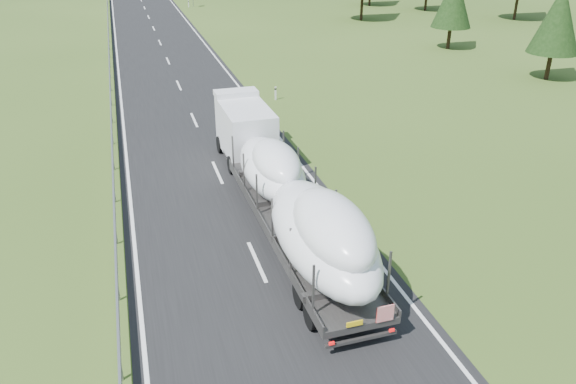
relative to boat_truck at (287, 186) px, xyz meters
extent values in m
cube|color=silver|center=(4.65, 18.89, -1.61)|extent=(0.12, 0.07, 1.00)
cube|color=black|center=(4.65, 18.89, -1.29)|extent=(0.13, 0.08, 0.12)
cube|color=silver|center=(4.65, 68.89, -1.61)|extent=(0.12, 0.07, 1.00)
cube|color=black|center=(4.65, 68.89, -1.29)|extent=(0.13, 0.08, 0.12)
cylinder|color=slate|center=(5.35, 68.89, -1.11)|extent=(0.08, 0.08, 2.00)
cylinder|color=black|center=(44.78, 45.14, 0.02)|extent=(0.36, 0.36, 4.26)
cylinder|color=black|center=(28.08, 18.14, -0.80)|extent=(0.36, 0.36, 2.61)
cone|color=black|center=(28.08, 18.14, 2.83)|extent=(4.07, 4.07, 5.45)
cylinder|color=black|center=(26.60, 31.36, -0.83)|extent=(0.36, 0.36, 2.57)
cone|color=black|center=(26.60, 31.36, 2.74)|extent=(4.00, 4.00, 5.35)
cylinder|color=black|center=(25.01, 50.42, -0.16)|extent=(0.36, 0.36, 3.91)
cube|color=white|center=(0.00, 7.99, -0.27)|extent=(2.50, 4.87, 2.71)
cube|color=black|center=(0.00, 10.46, 0.21)|extent=(2.23, 0.11, 1.35)
cube|color=white|center=(0.00, 10.12, 1.23)|extent=(2.44, 1.20, 0.29)
cube|color=#4F4C4A|center=(0.00, 7.02, -1.58)|extent=(2.46, 2.94, 0.24)
cylinder|color=black|center=(-1.11, 9.73, -1.63)|extent=(0.35, 0.97, 0.97)
cylinder|color=black|center=(1.11, 9.73, -1.63)|extent=(0.35, 0.97, 0.97)
cylinder|color=black|center=(-1.11, 6.63, -1.63)|extent=(0.35, 0.97, 0.97)
cylinder|color=black|center=(1.11, 6.63, -1.63)|extent=(0.35, 0.97, 0.97)
cube|color=#4F4C4A|center=(0.00, -1.20, -1.22)|extent=(2.83, 13.58, 0.25)
cube|color=#4F4C4A|center=(-1.29, -1.20, -0.98)|extent=(0.28, 13.54, 0.23)
cube|color=#4F4C4A|center=(1.29, -1.20, -0.98)|extent=(0.28, 13.54, 0.23)
cube|color=#4F4C4A|center=(-1.29, -7.00, -0.18)|extent=(0.07, 0.07, 1.84)
cube|color=#4F4C4A|center=(1.29, -7.00, -0.18)|extent=(0.07, 0.07, 1.84)
cube|color=#4F4C4A|center=(-1.29, -4.68, -0.18)|extent=(0.07, 0.07, 1.84)
cube|color=#4F4C4A|center=(1.29, -4.68, -0.18)|extent=(0.07, 0.07, 1.84)
cube|color=#4F4C4A|center=(-1.29, -2.36, -0.18)|extent=(0.07, 0.07, 1.84)
cube|color=#4F4C4A|center=(1.29, -2.36, -0.18)|extent=(0.07, 0.07, 1.84)
cube|color=#4F4C4A|center=(-1.29, -0.04, -0.18)|extent=(0.07, 0.07, 1.84)
cube|color=#4F4C4A|center=(1.29, -0.04, -0.18)|extent=(0.07, 0.07, 1.84)
cube|color=#4F4C4A|center=(-1.29, 2.28, -0.18)|extent=(0.07, 0.07, 1.84)
cube|color=#4F4C4A|center=(1.29, 2.28, -0.18)|extent=(0.07, 0.07, 1.84)
cube|color=#4F4C4A|center=(-1.29, 4.60, -0.18)|extent=(0.07, 0.07, 1.84)
cube|color=#4F4C4A|center=(1.29, 4.60, -0.18)|extent=(0.07, 0.07, 1.84)
cylinder|color=black|center=(-1.06, -6.42, -1.63)|extent=(0.40, 0.97, 0.97)
cylinder|color=black|center=(1.06, -6.42, -1.63)|extent=(0.40, 0.97, 0.97)
cylinder|color=black|center=(-1.06, -5.26, -1.63)|extent=(0.40, 0.97, 0.97)
cylinder|color=black|center=(1.06, -5.26, -1.63)|extent=(0.40, 0.97, 0.97)
cube|color=#4F4C4A|center=(0.00, -7.92, -1.68)|extent=(2.42, 0.15, 0.12)
cube|color=red|center=(0.73, -7.99, -0.81)|extent=(0.58, 0.05, 0.58)
cube|color=yellow|center=(-0.29, -7.99, -0.95)|extent=(0.53, 0.05, 0.17)
cube|color=red|center=(-1.02, -7.99, -1.53)|extent=(0.18, 0.06, 0.10)
cube|color=red|center=(1.02, -7.99, -1.53)|extent=(0.18, 0.06, 0.10)
ellipsoid|color=white|center=(0.00, -4.30, 0.07)|extent=(3.20, 7.96, 2.34)
ellipsoid|color=white|center=(0.00, -5.28, 0.89)|extent=(2.42, 5.05, 1.87)
ellipsoid|color=white|center=(0.00, 2.28, -0.13)|extent=(2.69, 6.67, 1.93)
ellipsoid|color=white|center=(0.00, 1.45, 0.54)|extent=(2.03, 4.23, 1.54)
camera|label=1|loc=(-5.96, -20.42, 10.17)|focal=35.00mm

